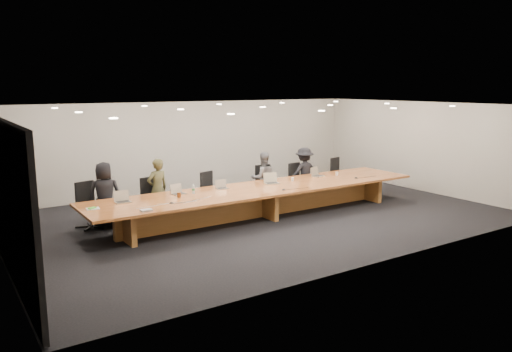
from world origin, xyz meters
The scene contains 28 objects.
ground centered at (0.00, 0.00, 0.00)m, with size 12.00×12.00×0.00m, color black.
back_wall centered at (0.00, 4.00, 1.40)m, with size 12.00×0.02×2.80m, color silver.
conference_table centered at (0.00, 0.00, 0.52)m, with size 9.00×1.80×0.75m.
chair_far_left centered at (-3.95, 1.31, 0.55)m, with size 0.57×0.57×1.11m, color black, non-canonical shape.
chair_left centered at (-2.43, 1.22, 0.54)m, with size 0.55×0.55×1.07m, color black, non-canonical shape.
chair_mid_left centered at (-0.74, 1.31, 0.52)m, with size 0.53×0.53×1.04m, color black, non-canonical shape.
chair_mid_right centered at (0.90, 1.16, 0.55)m, with size 0.56×0.56×1.09m, color black, non-canonical shape.
chair_right centered at (2.08, 1.15, 0.53)m, with size 0.54×0.54×1.05m, color black, non-canonical shape.
chair_far_right centered at (3.83, 1.28, 0.53)m, with size 0.54×0.54×1.06m, color black, non-canonical shape.
person_a centered at (-3.63, 1.20, 0.78)m, with size 0.76×0.49×1.55m, color black.
person_b centered at (-2.33, 1.20, 0.77)m, with size 0.56×0.37×1.53m, color #3C3B21.
person_c centered at (0.79, 1.15, 0.73)m, with size 0.71×0.55×1.46m, color #595A5C.
person_d centered at (2.27, 1.15, 0.75)m, with size 0.97×0.55×1.49m, color black.
laptop_a centered at (-3.49, 0.33, 0.88)m, with size 0.33×0.24×0.26m, color #BBAA8F, non-canonical shape.
laptop_b centered at (-2.11, 0.43, 0.87)m, with size 0.31×0.23×0.25m, color tan, non-canonical shape.
laptop_c centered at (-0.93, 0.42, 0.86)m, with size 0.29×0.21×0.23m, color tan, non-canonical shape.
laptop_d centered at (0.48, 0.28, 0.90)m, with size 0.37×0.27×0.29m, color beige, non-canonical shape.
laptop_e centered at (2.19, 0.42, 0.89)m, with size 0.34×0.25×0.27m, color tan, non-canonical shape.
water_bottle centered at (-1.79, 0.29, 0.85)m, with size 0.07×0.07×0.21m, color #B0C1BD.
amber_mug centered at (-2.23, 0.13, 0.81)m, with size 0.09×0.09×0.11m, color #653212.
paper_cup_near centered at (1.17, 0.28, 0.80)m, with size 0.08×0.08×0.09m, color white.
paper_cup_far centered at (2.75, 0.26, 0.80)m, with size 0.08×0.08×0.10m, color silver.
notepad centered at (-4.21, 0.10, 0.76)m, with size 0.26×0.21×0.02m, color silver.
lime_gadget centered at (-4.23, 0.08, 0.78)m, with size 0.16×0.09×0.02m, color green.
av_box centered at (-3.34, -0.68, 0.77)m, with size 0.23×0.17×0.03m, color #A0A0A4.
mic_left centered at (-2.63, -0.33, 0.76)m, with size 0.11×0.11×0.03m, color black.
mic_center centered at (0.26, -0.55, 0.76)m, with size 0.11×0.11×0.03m, color black.
mic_right centered at (2.90, -0.37, 0.77)m, with size 0.12×0.12×0.03m, color black.
Camera 1 is at (-6.91, -10.23, 3.29)m, focal length 35.00 mm.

